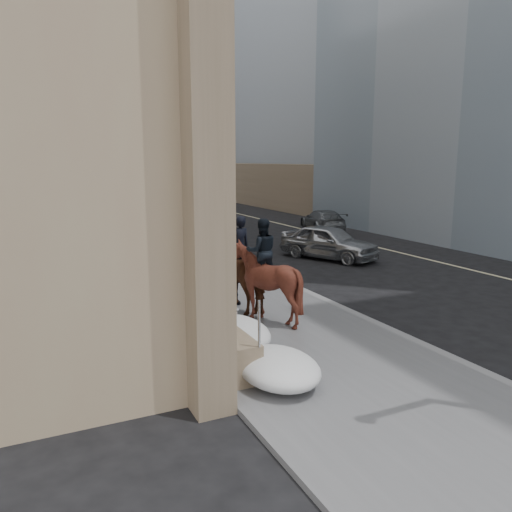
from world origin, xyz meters
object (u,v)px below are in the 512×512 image
Objects in this scene: mounted_horse_left at (246,272)px; pedestrian at (233,278)px; mounted_horse_right at (263,278)px; car_silver at (329,242)px; car_grey at (323,220)px.

mounted_horse_left is 0.60m from pedestrian.
car_silver is at bearing -119.25° from mounted_horse_right.
car_grey is at bearing -140.00° from mounted_horse_left.
car_silver is 9.08m from car_grey.
mounted_horse_left is at bearing -163.40° from car_silver.
car_grey is (11.23, 13.44, -0.52)m from mounted_horse_left.
mounted_horse_right is at bearing 66.41° from car_grey.
mounted_horse_left is at bearing 64.04° from car_grey.
pedestrian is 0.36× the size of car_silver.
mounted_horse_right is at bearing -83.77° from pedestrian.
mounted_horse_left is 0.98× the size of mounted_horse_right.
mounted_horse_right is 1.79m from pedestrian.
pedestrian is (-0.15, 1.75, -0.35)m from mounted_horse_right.
mounted_horse_left is at bearing -77.35° from mounted_horse_right.
car_grey is at bearing -113.08° from mounted_horse_right.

